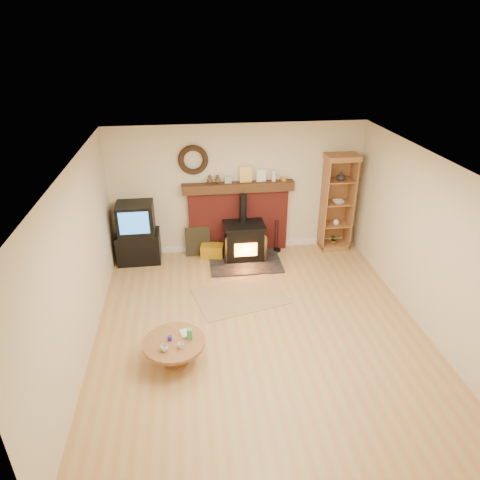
{
  "coord_description": "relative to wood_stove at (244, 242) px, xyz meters",
  "views": [
    {
      "loc": [
        -0.97,
        -5.22,
        4.2
      ],
      "look_at": [
        -0.18,
        1.0,
        1.06
      ],
      "focal_mm": 32.0,
      "sensor_mm": 36.0,
      "label": 1
    }
  ],
  "objects": [
    {
      "name": "curio_cabinet",
      "position": [
        1.93,
        0.28,
        0.64
      ],
      "size": [
        0.64,
        0.46,
        2.0
      ],
      "color": "brown",
      "rests_on": "ground"
    },
    {
      "name": "chimney_breast",
      "position": [
        -0.07,
        0.39,
        0.44
      ],
      "size": [
        2.2,
        0.22,
        1.78
      ],
      "color": "maroon",
      "rests_on": "ground"
    },
    {
      "name": "wood_stove",
      "position": [
        0.0,
        0.0,
        0.0
      ],
      "size": [
        1.4,
        1.0,
        1.31
      ],
      "color": "black",
      "rests_on": "ground"
    },
    {
      "name": "firelog_box",
      "position": [
        -0.63,
        0.13,
        -0.23
      ],
      "size": [
        0.49,
        0.36,
        0.28
      ],
      "primitive_type": "cube",
      "rotation": [
        0.0,
        0.0,
        -0.2
      ],
      "color": "#B9C307",
      "rests_on": "ground"
    },
    {
      "name": "area_rug",
      "position": [
        -0.25,
        -1.34,
        -0.36
      ],
      "size": [
        1.72,
        1.38,
        0.01
      ],
      "primitive_type": "cube",
      "rotation": [
        0.0,
        0.0,
        0.25
      ],
      "color": "brown",
      "rests_on": "ground"
    },
    {
      "name": "coffee_table",
      "position": [
        -1.35,
        -2.84,
        -0.07
      ],
      "size": [
        0.85,
        0.85,
        0.53
      ],
      "color": "brown",
      "rests_on": "ground"
    },
    {
      "name": "leaning_painting",
      "position": [
        -0.91,
        0.28,
        -0.07
      ],
      "size": [
        0.5,
        0.13,
        0.6
      ],
      "primitive_type": "cube",
      "rotation": [
        -0.17,
        0.0,
        0.0
      ],
      "color": "black",
      "rests_on": "ground"
    },
    {
      "name": "fire_tools",
      "position": [
        0.72,
        0.23,
        -0.26
      ],
      "size": [
        0.16,
        0.16,
        0.7
      ],
      "color": "black",
      "rests_on": "ground"
    },
    {
      "name": "tv_unit",
      "position": [
        -2.07,
        0.19,
        0.22
      ],
      "size": [
        0.83,
        0.59,
        1.21
      ],
      "color": "black",
      "rests_on": "ground"
    },
    {
      "name": "room_shell",
      "position": [
        -0.09,
        -2.18,
        1.35
      ],
      "size": [
        5.02,
        5.52,
        2.61
      ],
      "color": "beige",
      "rests_on": "ground"
    },
    {
      "name": "ground",
      "position": [
        -0.07,
        -2.27,
        -0.37
      ],
      "size": [
        5.5,
        5.5,
        0.0
      ],
      "primitive_type": "plane",
      "color": "#B6834C",
      "rests_on": "ground"
    }
  ]
}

